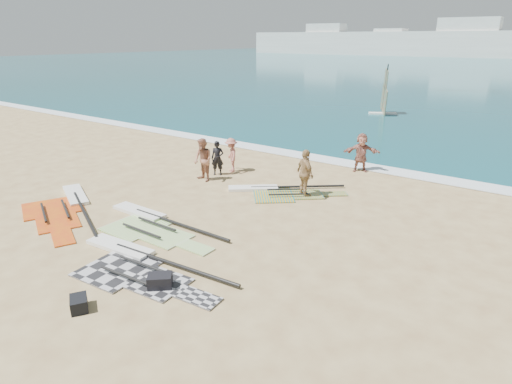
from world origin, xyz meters
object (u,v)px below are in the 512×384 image
Objects in this scene: rig_green at (149,223)px; beachgoer_mid at (231,155)px; rig_orange at (277,191)px; beachgoer_left at (203,160)px; beachgoer_right at (361,152)px; rig_grey at (135,263)px; gear_bag_far at (79,304)px; rig_red at (66,207)px; gear_bag_near at (160,282)px; beachgoer_back at (305,174)px; person_wetsuit at (217,158)px.

beachgoer_mid reaches higher than rig_green.
rig_orange is 3.65m from beachgoer_left.
rig_green is 1.17× the size of rig_orange.
rig_orange is at bearing -137.64° from beachgoer_right.
rig_orange is 2.48× the size of beachgoer_right.
rig_grey is 12.22m from beachgoer_right.
beachgoer_right is at bearing 78.79° from beachgoer_mid.
gear_bag_far is 9.76m from beachgoer_left.
rig_red is 2.97× the size of beachgoer_right.
gear_bag_near is at bearing 63.57° from gear_bag_far.
beachgoer_back reaches higher than rig_orange.
beachgoer_right is at bearing 9.76° from person_wetsuit.
person_wetsuit is (-5.02, 8.14, 0.60)m from gear_bag_near.
rig_orange is (1.80, 5.18, -0.00)m from rig_green.
rig_grey is 9.12× the size of gear_bag_near.
rig_red is 7.13m from gear_bag_near.
rig_grey is 1.00× the size of rig_red.
beachgoer_left is (-3.47, 6.70, 0.90)m from rig_grey.
beachgoer_right is (5.12, 4.35, 0.12)m from person_wetsuit.
beachgoer_left is 1.04× the size of beachgoer_right.
beachgoer_back is at bearing 24.57° from beachgoer_left.
beachgoer_left is 4.71m from beachgoer_back.
gear_bag_near is 7.96m from beachgoer_back.
rig_grey is 1.20× the size of rig_orange.
person_wetsuit reaches higher than rig_green.
rig_orange is 8.10m from rig_red.
rig_green is 3.75m from rig_red.
gear_bag_far is 0.33× the size of beachgoer_mid.
beachgoer_mid is 6.09m from beachgoer_right.
rig_red is 2.86× the size of beachgoer_left.
beachgoer_right is (0.11, 12.49, 0.72)m from gear_bag_near.
beachgoer_left is (0.06, -1.04, 0.16)m from person_wetsuit.
beachgoer_mid is 0.83× the size of beachgoer_back.
rig_grey is 2.98× the size of beachgoer_right.
beachgoer_mid is at bearing 110.46° from gear_bag_far.
beachgoer_mid is (2.11, 7.21, 0.75)m from rig_red.
rig_green reaches higher than rig_orange.
beachgoer_left is at bearing 150.39° from rig_orange.
person_wetsuit is (1.91, 6.44, 0.74)m from rig_red.
beachgoer_mid is at bearing -173.49° from beachgoer_right.
gear_bag_near is 0.37× the size of beachgoer_mid.
rig_grey is 5.59m from rig_red.
beachgoer_back is (4.63, 0.82, 0.02)m from beachgoer_left.
gear_bag_near is 8.69m from beachgoer_left.
rig_red is 12.91m from beachgoer_right.
rig_grey is at bearing -96.02° from person_wetsuit.
beachgoer_left reaches higher than beachgoer_mid.
gear_bag_near reaches higher than rig_grey.
rig_grey is at bearing 11.39° from rig_red.
rig_green is 2.90× the size of beachgoer_right.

